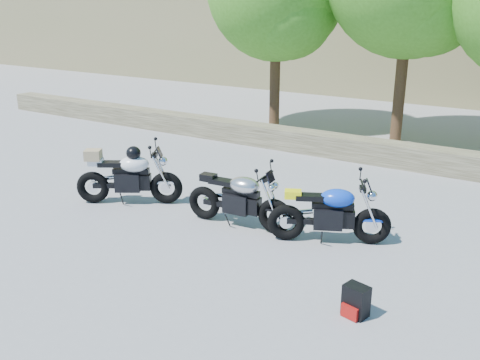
% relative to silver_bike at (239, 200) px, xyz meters
% --- Properties ---
extents(ground, '(90.00, 90.00, 0.00)m').
position_rel_silver_bike_xyz_m(ground, '(-0.23, -0.93, -0.45)').
color(ground, gray).
rests_on(ground, ground).
extents(stone_wall, '(22.00, 0.55, 0.50)m').
position_rel_silver_bike_xyz_m(stone_wall, '(-0.23, 4.57, -0.20)').
color(stone_wall, '#4B4432').
rests_on(stone_wall, ground).
extents(silver_bike, '(1.83, 0.58, 0.92)m').
position_rel_silver_bike_xyz_m(silver_bike, '(0.00, 0.00, 0.00)').
color(silver_bike, black).
rests_on(silver_bike, ground).
extents(white_bike, '(1.70, 1.08, 1.05)m').
position_rel_silver_bike_xyz_m(white_bike, '(-2.20, -0.16, 0.07)').
color(white_bike, black).
rests_on(white_bike, ground).
extents(blue_bike, '(1.71, 0.92, 0.92)m').
position_rel_silver_bike_xyz_m(blue_bike, '(1.46, 0.20, 0.00)').
color(blue_bike, black).
rests_on(blue_bike, ground).
extents(backpack, '(0.32, 0.29, 0.38)m').
position_rel_silver_bike_xyz_m(backpack, '(2.48, -1.49, -0.26)').
color(backpack, black).
rests_on(backpack, ground).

